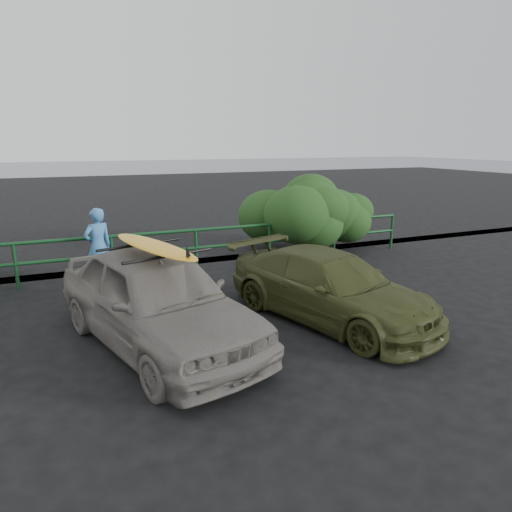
{
  "coord_description": "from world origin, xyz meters",
  "views": [
    {
      "loc": [
        -1.9,
        -5.72,
        3.11
      ],
      "look_at": [
        1.15,
        1.52,
        1.13
      ],
      "focal_mm": 32.0,
      "sensor_mm": 36.0,
      "label": 1
    }
  ],
  "objects_px": {
    "olive_vehicle": "(330,287)",
    "surfboard": "(154,246)",
    "guardrail": "(156,253)",
    "man": "(98,246)",
    "sedan": "(157,299)"
  },
  "relations": [
    {
      "from": "man",
      "to": "sedan",
      "type": "bearing_deg",
      "value": 78.7
    },
    {
      "from": "guardrail",
      "to": "man",
      "type": "height_order",
      "value": "man"
    },
    {
      "from": "sedan",
      "to": "guardrail",
      "type": "bearing_deg",
      "value": 63.3
    },
    {
      "from": "guardrail",
      "to": "man",
      "type": "relative_size",
      "value": 8.2
    },
    {
      "from": "sedan",
      "to": "olive_vehicle",
      "type": "bearing_deg",
      "value": -18.42
    },
    {
      "from": "surfboard",
      "to": "sedan",
      "type": "bearing_deg",
      "value": -16.32
    },
    {
      "from": "olive_vehicle",
      "to": "man",
      "type": "bearing_deg",
      "value": 115.39
    },
    {
      "from": "guardrail",
      "to": "surfboard",
      "type": "relative_size",
      "value": 5.87
    },
    {
      "from": "guardrail",
      "to": "surfboard",
      "type": "bearing_deg",
      "value": -100.37
    },
    {
      "from": "olive_vehicle",
      "to": "surfboard",
      "type": "relative_size",
      "value": 1.75
    },
    {
      "from": "guardrail",
      "to": "sedan",
      "type": "distance_m",
      "value": 4.08
    },
    {
      "from": "olive_vehicle",
      "to": "surfboard",
      "type": "distance_m",
      "value": 3.2
    },
    {
      "from": "olive_vehicle",
      "to": "sedan",
      "type": "bearing_deg",
      "value": 160.37
    },
    {
      "from": "surfboard",
      "to": "man",
      "type": "bearing_deg",
      "value": 82.24
    },
    {
      "from": "guardrail",
      "to": "surfboard",
      "type": "height_order",
      "value": "surfboard"
    }
  ]
}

